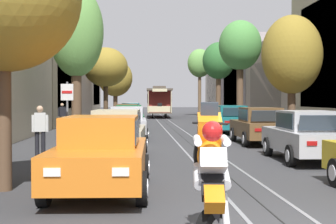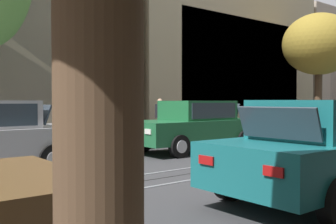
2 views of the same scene
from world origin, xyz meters
The scene contains 6 objects.
building_facade_left centered at (-10.33, 31.31, 4.35)m, with size 5.82×67.10×10.08m.
parked_car_green_fourth_left centered at (-2.80, 23.31, 0.80)m, with size 2.03×4.37×1.58m.
parked_car_brown_fifth_left centered at (-3.01, 29.73, 0.80)m, with size 2.14×4.42×1.58m.
parked_car_teal_fourth_right centered at (2.96, 20.85, 0.80)m, with size 2.03×4.37×1.58m.
street_tree_kerb_left_mid centered at (-4.91, 34.16, 4.55)m, with size 3.66×3.97×6.20m.
pedestrian_on_right_pavement centered at (-7.12, 25.25, 0.95)m, with size 0.55×0.34×1.68m.
Camera 2 is at (6.24, 14.96, 1.56)m, focal length 41.84 mm.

